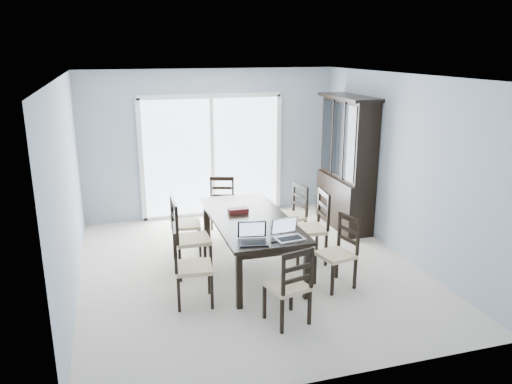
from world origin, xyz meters
TOP-DOWN VIEW (x-y plane):
  - floor at (0.00, 0.00)m, footprint 5.00×5.00m
  - ceiling at (0.00, 0.00)m, footprint 5.00×5.00m
  - back_wall at (0.00, 2.50)m, footprint 4.50×0.02m
  - wall_left at (-2.25, 0.00)m, footprint 0.02×5.00m
  - wall_right at (2.25, 0.00)m, footprint 0.02×5.00m
  - balcony at (0.00, 3.50)m, footprint 4.50×2.00m
  - railing at (0.00, 4.50)m, footprint 4.50×0.06m
  - dining_table at (0.00, 0.00)m, footprint 1.00×2.20m
  - china_hutch at (2.02, 1.25)m, footprint 0.50×1.38m
  - sliding_door at (0.00, 2.48)m, footprint 2.52×0.05m
  - chair_left_near at (-0.99, -0.71)m, footprint 0.48×0.47m
  - chair_left_mid at (-0.88, 0.09)m, footprint 0.46×0.45m
  - chair_left_far at (-0.84, 0.83)m, footprint 0.47×0.46m
  - chair_right_near at (0.97, -0.78)m, footprint 0.49×0.48m
  - chair_right_mid at (0.95, 0.02)m, footprint 0.50×0.48m
  - chair_right_far at (0.91, 0.74)m, footprint 0.49×0.48m
  - chair_end_near at (0.03, -1.52)m, footprint 0.48×0.49m
  - chair_end_far at (-0.05, 1.53)m, footprint 0.50×0.51m
  - laptop_dark at (-0.22, -0.90)m, footprint 0.37×0.29m
  - laptop_silver at (0.23, -0.90)m, footprint 0.37×0.28m
  - book_stack at (-0.09, -0.44)m, footprint 0.26×0.20m
  - cell_phone at (0.05, -0.91)m, footprint 0.11×0.05m
  - game_box at (-0.11, 0.23)m, footprint 0.27×0.14m
  - hot_tub at (-0.31, 3.70)m, footprint 2.26×2.10m

SIDE VIEW (x-z plane):
  - balcony at x=0.00m, z-range -0.10..0.00m
  - floor at x=0.00m, z-range 0.00..0.00m
  - hot_tub at x=-0.31m, z-range 0.00..1.00m
  - railing at x=0.00m, z-range 0.00..1.10m
  - chair_end_near at x=0.03m, z-range 0.03..1.09m
  - chair_right_near at x=0.97m, z-range 0.03..1.09m
  - chair_end_far at x=-0.05m, z-range 0.03..1.09m
  - chair_right_far at x=0.91m, z-range 0.03..1.11m
  - chair_left_far at x=-0.84m, z-range 0.03..1.12m
  - chair_left_near at x=-0.99m, z-range 0.03..1.15m
  - chair_right_mid at x=0.95m, z-range 0.03..1.22m
  - chair_left_mid at x=-0.88m, z-range 0.03..1.23m
  - dining_table at x=0.00m, z-range 0.30..1.05m
  - cell_phone at x=0.05m, z-range 0.75..0.76m
  - book_stack at x=-0.09m, z-range 0.75..0.79m
  - game_box at x=-0.11m, z-range 0.75..0.82m
  - laptop_dark at x=-0.22m, z-range 0.69..0.92m
  - laptop_silver at x=0.23m, z-range 0.69..0.93m
  - china_hutch at x=2.02m, z-range -0.03..2.17m
  - sliding_door at x=0.00m, z-range 0.00..2.18m
  - back_wall at x=0.00m, z-range 0.00..2.60m
  - wall_left at x=-2.25m, z-range 0.00..2.60m
  - wall_right at x=2.25m, z-range 0.00..2.60m
  - ceiling at x=0.00m, z-range 2.60..2.60m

